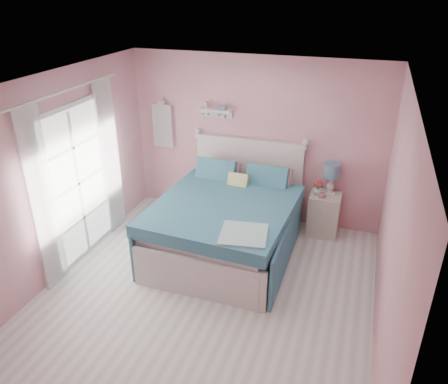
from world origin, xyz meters
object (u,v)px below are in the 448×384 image
Objects in this scene: bed at (227,223)px; table_lamp at (332,173)px; nightstand at (324,214)px; teacup at (322,195)px; vase at (318,190)px.

table_lamp is (1.30, 1.00, 0.56)m from bed.
teacup reaches higher than nightstand.
bed is 1.73m from table_lamp.
nightstand is at bearing 67.74° from teacup.
nightstand is at bearing 39.03° from bed.
vase is 1.50× the size of teacup.
bed is 16.56× the size of vase.
teacup is at bearing 36.57° from bed.
table_lamp is (0.04, 0.09, 0.66)m from nightstand.
vase is (-0.12, -0.02, 0.40)m from nightstand.
bed is 1.47m from vase.
nightstand is 0.38m from teacup.
table_lamp is at bearing 40.79° from bed.
table_lamp reaches higher than teacup.
bed reaches higher than vase.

